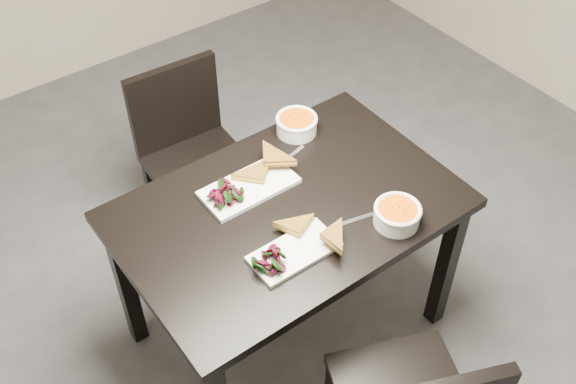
# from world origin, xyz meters

# --- Properties ---
(table) EXTENTS (1.20, 0.80, 0.75)m
(table) POSITION_xyz_m (0.25, 0.18, 0.65)
(table) COLOR black
(table) RESTS_ON ground
(chair_far) EXTENTS (0.44, 0.44, 0.85)m
(chair_far) POSITION_xyz_m (0.26, 0.94, 0.48)
(chair_far) COLOR black
(chair_far) RESTS_ON ground
(plate_near) EXTENTS (0.30, 0.15, 0.02)m
(plate_near) POSITION_xyz_m (0.13, -0.01, 0.76)
(plate_near) COLOR white
(plate_near) RESTS_ON table
(sandwich_near) EXTENTS (0.18, 0.16, 0.05)m
(sandwich_near) POSITION_xyz_m (0.20, 0.01, 0.79)
(sandwich_near) COLOR olive
(sandwich_near) RESTS_ON plate_near
(salad_near) EXTENTS (0.09, 0.08, 0.04)m
(salad_near) POSITION_xyz_m (0.03, -0.01, 0.79)
(salad_near) COLOR black
(salad_near) RESTS_ON plate_near
(soup_bowl_near) EXTENTS (0.17, 0.17, 0.07)m
(soup_bowl_near) POSITION_xyz_m (0.50, -0.11, 0.79)
(soup_bowl_near) COLOR white
(soup_bowl_near) RESTS_ON table
(cutlery_near) EXTENTS (0.18, 0.06, 0.00)m
(cutlery_near) POSITION_xyz_m (0.40, -0.02, 0.75)
(cutlery_near) COLOR silver
(cutlery_near) RESTS_ON table
(plate_far) EXTENTS (0.35, 0.18, 0.02)m
(plate_far) POSITION_xyz_m (0.18, 0.33, 0.76)
(plate_far) COLOR white
(plate_far) RESTS_ON table
(sandwich_far) EXTENTS (0.22, 0.21, 0.06)m
(sandwich_far) POSITION_xyz_m (0.25, 0.32, 0.80)
(sandwich_far) COLOR olive
(sandwich_far) RESTS_ON plate_far
(salad_far) EXTENTS (0.11, 0.10, 0.05)m
(salad_far) POSITION_xyz_m (0.08, 0.33, 0.79)
(salad_far) COLOR black
(salad_far) RESTS_ON plate_far
(soup_bowl_far) EXTENTS (0.17, 0.17, 0.07)m
(soup_bowl_far) POSITION_xyz_m (0.52, 0.49, 0.79)
(soup_bowl_far) COLOR white
(soup_bowl_far) RESTS_ON table
(cutlery_far) EXTENTS (0.18, 0.06, 0.00)m
(cutlery_far) POSITION_xyz_m (0.40, 0.38, 0.75)
(cutlery_far) COLOR silver
(cutlery_far) RESTS_ON table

